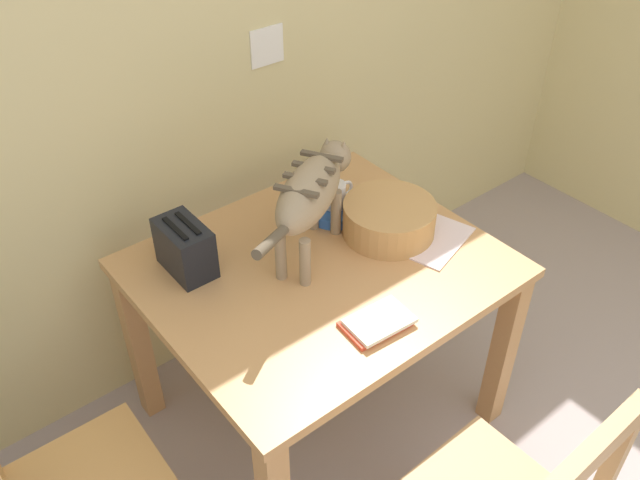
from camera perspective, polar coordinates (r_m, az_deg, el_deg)
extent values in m
cube|color=beige|center=(2.38, -11.16, 14.83)|extent=(4.79, 0.10, 2.50)
cube|color=white|center=(2.47, -4.51, 16.05)|extent=(0.14, 0.01, 0.14)
cube|color=tan|center=(2.20, 0.00, -2.41)|extent=(1.11, 0.95, 0.03)
cube|color=#B3804E|center=(2.23, 0.00, -3.44)|extent=(1.03, 0.87, 0.07)
cube|color=tan|center=(2.54, 15.25, -9.03)|extent=(0.07, 0.07, 0.72)
cube|color=tan|center=(2.56, -15.11, -8.53)|extent=(0.07, 0.07, 0.72)
cube|color=tan|center=(2.94, 2.51, 0.18)|extent=(0.07, 0.07, 0.72)
ellipsoid|color=#947E60|center=(2.09, -0.93, 4.05)|extent=(0.42, 0.33, 0.17)
cube|color=brown|center=(1.97, -2.03, 4.16)|extent=(0.09, 0.13, 0.01)
cube|color=brown|center=(2.02, -1.27, 5.20)|extent=(0.09, 0.13, 0.01)
cube|color=brown|center=(2.08, -0.54, 6.18)|extent=(0.09, 0.13, 0.01)
cube|color=brown|center=(2.14, 0.15, 7.11)|extent=(0.09, 0.13, 0.01)
cylinder|color=#947E60|center=(2.30, -0.55, 2.79)|extent=(0.04, 0.04, 0.17)
cylinder|color=#947E60|center=(2.27, 1.36, 2.37)|extent=(0.04, 0.04, 0.17)
cylinder|color=#947E60|center=(2.09, -3.34, -1.38)|extent=(0.04, 0.04, 0.17)
cylinder|color=#947E60|center=(2.06, -1.27, -1.89)|extent=(0.04, 0.04, 0.17)
sphere|color=#947E60|center=(2.28, 1.29, 7.07)|extent=(0.11, 0.11, 0.11)
cone|color=#947E60|center=(2.26, 0.59, 8.21)|extent=(0.04, 0.04, 0.04)
cone|color=#947E60|center=(2.25, 2.04, 7.94)|extent=(0.04, 0.04, 0.04)
cylinder|color=brown|center=(1.86, -4.17, -0.13)|extent=(0.18, 0.13, 0.08)
cylinder|color=blue|center=(2.40, 1.22, 2.57)|extent=(0.20, 0.20, 0.04)
cylinder|color=white|center=(2.36, 1.24, 3.84)|extent=(0.08, 0.08, 0.09)
torus|color=white|center=(2.39, 2.20, 4.36)|extent=(0.06, 0.01, 0.06)
cube|color=silver|center=(2.32, 9.08, 0.25)|extent=(0.33, 0.30, 0.01)
cube|color=#DB472F|center=(1.98, 4.70, -7.08)|extent=(0.20, 0.14, 0.01)
cube|color=silver|center=(1.97, 5.07, -6.84)|extent=(0.20, 0.14, 0.01)
cylinder|color=tan|center=(2.30, 5.87, 1.80)|extent=(0.32, 0.32, 0.12)
cylinder|color=brown|center=(2.30, 5.88, 1.92)|extent=(0.26, 0.26, 0.10)
cube|color=black|center=(2.16, -11.36, -0.68)|extent=(0.12, 0.20, 0.17)
cube|color=black|center=(2.10, -12.17, 0.96)|extent=(0.02, 0.14, 0.01)
cube|color=black|center=(2.11, -11.14, 1.42)|extent=(0.02, 0.14, 0.01)
cube|color=tan|center=(1.63, 21.94, -16.56)|extent=(0.42, 0.05, 0.08)
cube|color=tan|center=(1.90, 23.61, -16.71)|extent=(0.04, 0.04, 0.48)
cube|color=tan|center=(2.37, 12.43, -18.57)|extent=(0.04, 0.04, 0.42)
cube|color=tan|center=(2.43, -15.35, -17.36)|extent=(0.04, 0.04, 0.42)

